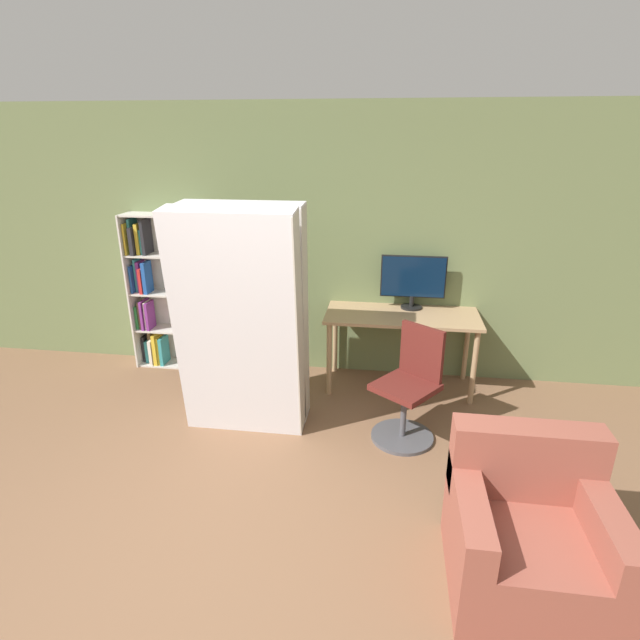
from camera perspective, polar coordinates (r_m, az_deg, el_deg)
name	(u,v)px	position (r m, az deg, el deg)	size (l,w,h in m)	color
ground_plane	(223,593)	(3.22, -11.05, -28.28)	(16.00, 16.00, 0.00)	brown
wall_back	(307,245)	(5.10, -1.51, 8.61)	(8.00, 0.06, 2.70)	#6B7A4C
desk	(402,324)	(4.89, 9.32, -0.40)	(1.47, 0.64, 0.77)	tan
monitor	(413,279)	(4.96, 10.59, 4.61)	(0.63, 0.21, 0.53)	black
office_chair	(409,394)	(4.20, 10.10, -8.36)	(0.62, 0.62, 0.96)	#4C4C51
bookshelf	(163,294)	(5.57, -17.50, 2.84)	(0.85, 0.29, 1.65)	beige
mattress_near	(239,327)	(4.03, -9.26, -0.79)	(1.01, 0.45, 1.92)	silver
mattress_far	(248,316)	(4.27, -8.21, 0.48)	(1.01, 0.32, 1.91)	silver
armchair	(528,532)	(3.24, 22.72, -21.48)	(0.85, 0.80, 0.85)	#934C3D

